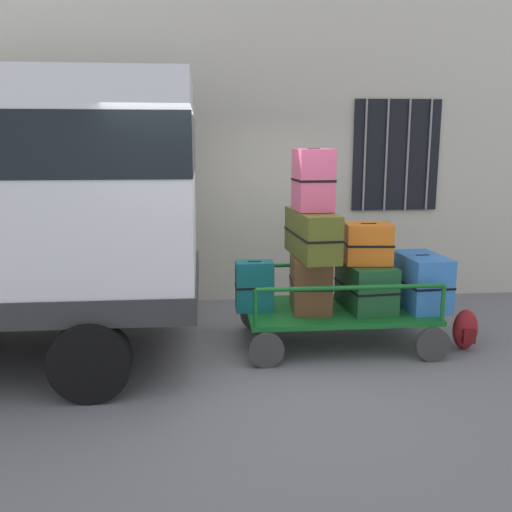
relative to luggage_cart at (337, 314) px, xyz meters
name	(u,v)px	position (x,y,z in m)	size (l,w,h in m)	color
ground_plane	(250,358)	(-0.99, -0.35, -0.34)	(40.00, 40.00, 0.00)	slate
building_wall	(235,118)	(-0.98, 2.03, 2.16)	(12.00, 0.38, 5.00)	beige
luggage_cart	(337,314)	(0.00, 0.00, 0.00)	(2.05, 1.25, 0.41)	#146023
cart_railing	(338,280)	(0.00, 0.00, 0.39)	(1.95, 1.12, 0.39)	#146023
suitcase_left_bottom	(254,286)	(-0.91, 0.01, 0.34)	(0.41, 0.26, 0.54)	#0F5960
suitcase_midleft_bottom	(310,283)	(-0.30, 0.02, 0.36)	(0.45, 0.69, 0.59)	brown
suitcase_midleft_middle	(312,234)	(-0.30, -0.02, 0.90)	(0.45, 1.06, 0.49)	#4C5119
suitcase_midleft_top	(313,180)	(-0.30, -0.03, 1.47)	(0.40, 0.47, 0.64)	#CC4C72
suitcase_center_bottom	(366,286)	(0.30, -0.01, 0.32)	(0.53, 0.83, 0.50)	#194C28
suitcase_center_middle	(368,243)	(0.30, -0.02, 0.79)	(0.53, 0.43, 0.43)	orange
suitcase_midright_bottom	(421,281)	(0.91, -0.03, 0.36)	(0.48, 0.77, 0.59)	#3372C6
backpack	(465,330)	(1.33, -0.29, -0.12)	(0.27, 0.22, 0.44)	maroon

